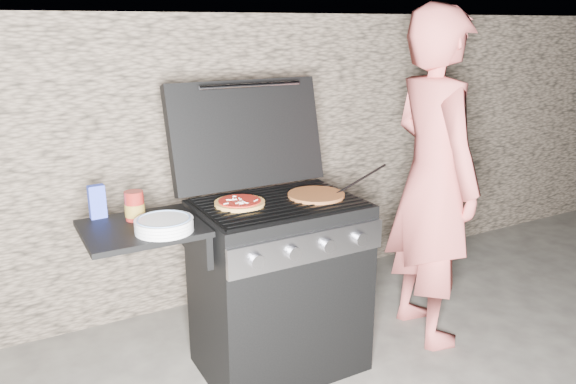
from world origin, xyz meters
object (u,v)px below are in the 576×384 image
gas_grill (234,297)px  sauce_jar (135,206)px  pizza_topped (240,202)px  person (433,180)px

gas_grill → sauce_jar: 0.67m
sauce_jar → pizza_topped: bearing=-6.6°
gas_grill → sauce_jar: bearing=167.5°
sauce_jar → person: (1.58, -0.19, -0.05)m
gas_grill → sauce_jar: (-0.42, 0.09, 0.51)m
gas_grill → person: bearing=-4.6°
gas_grill → pizza_topped: (0.06, 0.04, 0.47)m
gas_grill → person: person is taller
pizza_topped → person: person is taller
person → gas_grill: bearing=94.9°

